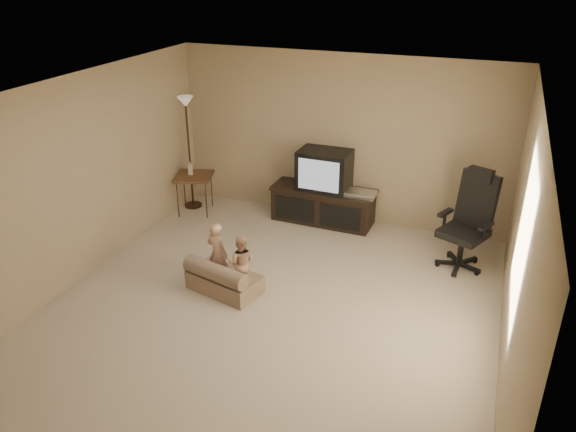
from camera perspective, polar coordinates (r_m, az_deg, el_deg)
name	(u,v)px	position (r m, az deg, el deg)	size (l,w,h in m)	color
floor	(270,310)	(6.58, -1.81, -9.51)	(5.50, 5.50, 0.00)	beige
room_shell	(268,188)	(5.85, -2.01, 2.82)	(5.50, 5.50, 5.50)	white
tv_stand	(324,193)	(8.46, 3.68, 2.37)	(1.59, 0.63, 1.13)	black
office_chair	(466,233)	(7.57, 17.65, -1.67)	(0.80, 0.81, 1.31)	black
side_table	(193,176)	(8.85, -9.59, 3.98)	(0.69, 0.69, 0.83)	brown
floor_lamp	(187,128)	(8.83, -10.18, 8.79)	(0.28, 0.28, 1.79)	#322016
child_sofa	(222,279)	(6.85, -6.71, -6.39)	(0.96, 0.69, 0.43)	#8B755E
toddler_left	(218,253)	(6.94, -7.17, -3.76)	(0.30, 0.22, 0.81)	tan
toddler_right	(241,263)	(6.80, -4.80, -4.74)	(0.35, 0.19, 0.72)	tan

